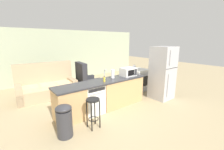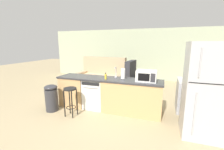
{
  "view_description": "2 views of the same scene",
  "coord_description": "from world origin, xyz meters",
  "px_view_note": "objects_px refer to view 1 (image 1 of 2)",
  "views": [
    {
      "loc": [
        -2.29,
        -3.55,
        2.08
      ],
      "look_at": [
        0.58,
        0.11,
        0.99
      ],
      "focal_mm": 24.0,
      "sensor_mm": 36.0,
      "label": 1
    },
    {
      "loc": [
        1.56,
        -3.77,
        1.82
      ],
      "look_at": [
        0.03,
        0.68,
        0.85
      ],
      "focal_mm": 24.0,
      "sensor_mm": 36.0,
      "label": 2
    }
  ],
  "objects_px": {
    "dishwasher": "(92,99)",
    "armchair": "(86,82)",
    "soap_bottle": "(104,79)",
    "bar_stool": "(93,107)",
    "refrigerator": "(162,73)",
    "paper_towel_roll": "(113,74)",
    "couch": "(47,87)",
    "trash_bin": "(64,121)",
    "kettle": "(134,67)",
    "stove_range": "(139,80)",
    "microwave": "(128,72)"
  },
  "relations": [
    {
      "from": "paper_towel_roll",
      "to": "kettle",
      "type": "xyz_separation_m",
      "value": [
        1.63,
        0.63,
        -0.05
      ]
    },
    {
      "from": "refrigerator",
      "to": "trash_bin",
      "type": "relative_size",
      "value": 2.53
    },
    {
      "from": "paper_towel_roll",
      "to": "bar_stool",
      "type": "distance_m",
      "value": 1.48
    },
    {
      "from": "soap_bottle",
      "to": "armchair",
      "type": "xyz_separation_m",
      "value": [
        0.46,
        1.98,
        -0.62
      ]
    },
    {
      "from": "soap_bottle",
      "to": "kettle",
      "type": "relative_size",
      "value": 0.86
    },
    {
      "from": "soap_bottle",
      "to": "trash_bin",
      "type": "height_order",
      "value": "soap_bottle"
    },
    {
      "from": "stove_range",
      "to": "refrigerator",
      "type": "xyz_separation_m",
      "value": [
        -0.0,
        -1.1,
        0.48
      ]
    },
    {
      "from": "dishwasher",
      "to": "bar_stool",
      "type": "distance_m",
      "value": 0.79
    },
    {
      "from": "soap_bottle",
      "to": "kettle",
      "type": "xyz_separation_m",
      "value": [
        2.06,
        0.79,
        0.01
      ]
    },
    {
      "from": "dishwasher",
      "to": "paper_towel_roll",
      "type": "distance_m",
      "value": 1.02
    },
    {
      "from": "microwave",
      "to": "kettle",
      "type": "height_order",
      "value": "microwave"
    },
    {
      "from": "dishwasher",
      "to": "couch",
      "type": "bearing_deg",
      "value": 107.56
    },
    {
      "from": "dishwasher",
      "to": "armchair",
      "type": "distance_m",
      "value": 2.05
    },
    {
      "from": "microwave",
      "to": "soap_bottle",
      "type": "relative_size",
      "value": 2.84
    },
    {
      "from": "microwave",
      "to": "paper_towel_roll",
      "type": "xyz_separation_m",
      "value": [
        -0.62,
        0.05,
        -0.0
      ]
    },
    {
      "from": "dishwasher",
      "to": "kettle",
      "type": "bearing_deg",
      "value": 15.58
    },
    {
      "from": "microwave",
      "to": "kettle",
      "type": "bearing_deg",
      "value": 34.18
    },
    {
      "from": "dishwasher",
      "to": "trash_bin",
      "type": "relative_size",
      "value": 1.14
    },
    {
      "from": "paper_towel_roll",
      "to": "refrigerator",
      "type": "bearing_deg",
      "value": -18.57
    },
    {
      "from": "soap_bottle",
      "to": "armchair",
      "type": "bearing_deg",
      "value": 76.86
    },
    {
      "from": "soap_bottle",
      "to": "trash_bin",
      "type": "relative_size",
      "value": 0.24
    },
    {
      "from": "stove_range",
      "to": "armchair",
      "type": "relative_size",
      "value": 0.75
    },
    {
      "from": "dishwasher",
      "to": "stove_range",
      "type": "bearing_deg",
      "value": 11.91
    },
    {
      "from": "dishwasher",
      "to": "couch",
      "type": "distance_m",
      "value": 2.23
    },
    {
      "from": "refrigerator",
      "to": "paper_towel_roll",
      "type": "distance_m",
      "value": 1.89
    },
    {
      "from": "trash_bin",
      "to": "kettle",
      "type": "bearing_deg",
      "value": 20.22
    },
    {
      "from": "kettle",
      "to": "trash_bin",
      "type": "bearing_deg",
      "value": -159.78
    },
    {
      "from": "paper_towel_roll",
      "to": "couch",
      "type": "xyz_separation_m",
      "value": [
        -1.48,
        2.07,
        -0.64
      ]
    },
    {
      "from": "stove_range",
      "to": "couch",
      "type": "distance_m",
      "value": 3.63
    },
    {
      "from": "paper_towel_roll",
      "to": "kettle",
      "type": "height_order",
      "value": "paper_towel_roll"
    },
    {
      "from": "refrigerator",
      "to": "microwave",
      "type": "xyz_separation_m",
      "value": [
        -1.17,
        0.55,
        0.1
      ]
    },
    {
      "from": "refrigerator",
      "to": "couch",
      "type": "bearing_deg",
      "value": 140.74
    },
    {
      "from": "refrigerator",
      "to": "couch",
      "type": "distance_m",
      "value": 4.26
    },
    {
      "from": "dishwasher",
      "to": "microwave",
      "type": "height_order",
      "value": "microwave"
    },
    {
      "from": "kettle",
      "to": "refrigerator",
      "type": "bearing_deg",
      "value": -82.32
    },
    {
      "from": "microwave",
      "to": "couch",
      "type": "xyz_separation_m",
      "value": [
        -2.11,
        2.13,
        -0.65
      ]
    },
    {
      "from": "couch",
      "to": "armchair",
      "type": "relative_size",
      "value": 1.71
    },
    {
      "from": "dishwasher",
      "to": "microwave",
      "type": "relative_size",
      "value": 1.68
    },
    {
      "from": "stove_range",
      "to": "microwave",
      "type": "bearing_deg",
      "value": -154.78
    },
    {
      "from": "bar_stool",
      "to": "refrigerator",
      "type": "bearing_deg",
      "value": 2.64
    },
    {
      "from": "refrigerator",
      "to": "microwave",
      "type": "height_order",
      "value": "refrigerator"
    },
    {
      "from": "stove_range",
      "to": "kettle",
      "type": "bearing_deg",
      "value": 141.81
    },
    {
      "from": "microwave",
      "to": "armchair",
      "type": "xyz_separation_m",
      "value": [
        -0.6,
        1.87,
        -0.69
      ]
    },
    {
      "from": "trash_bin",
      "to": "couch",
      "type": "bearing_deg",
      "value": 82.22
    },
    {
      "from": "bar_stool",
      "to": "armchair",
      "type": "xyz_separation_m",
      "value": [
        1.2,
        2.56,
        -0.19
      ]
    },
    {
      "from": "paper_towel_roll",
      "to": "kettle",
      "type": "bearing_deg",
      "value": 21.09
    },
    {
      "from": "dishwasher",
      "to": "bar_stool",
      "type": "xyz_separation_m",
      "value": [
        -0.37,
        -0.69,
        0.11
      ]
    },
    {
      "from": "bar_stool",
      "to": "couch",
      "type": "bearing_deg",
      "value": 96.15
    },
    {
      "from": "paper_towel_roll",
      "to": "couch",
      "type": "bearing_deg",
      "value": 125.55
    },
    {
      "from": "soap_bottle",
      "to": "bar_stool",
      "type": "distance_m",
      "value": 1.04
    }
  ]
}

